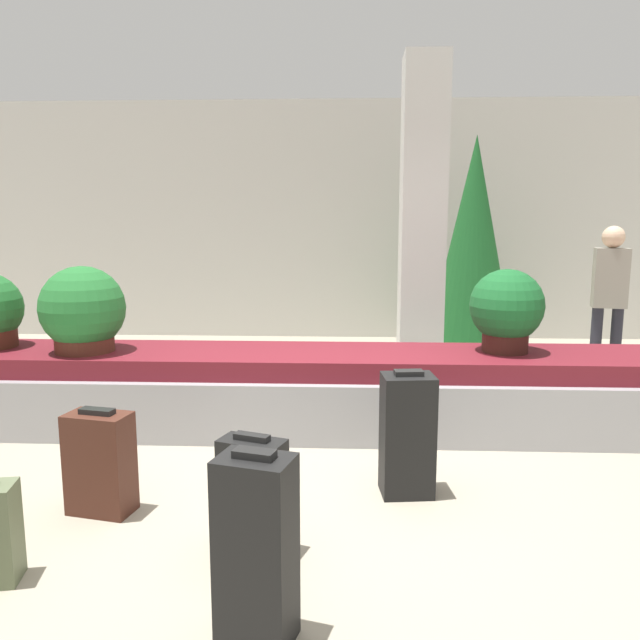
% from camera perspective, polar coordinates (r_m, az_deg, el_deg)
% --- Properties ---
extents(ground_plane, '(18.00, 18.00, 0.00)m').
position_cam_1_polar(ground_plane, '(3.91, -0.83, -15.52)').
color(ground_plane, '#9E937F').
extents(back_wall, '(18.00, 0.06, 3.20)m').
position_cam_1_polar(back_wall, '(8.61, 1.16, 9.02)').
color(back_wall, beige).
rests_on(back_wall, ground_plane).
extents(carousel, '(7.40, 0.97, 0.61)m').
position_cam_1_polar(carousel, '(4.96, 0.00, -6.49)').
color(carousel, '#9E9EA3').
rests_on(carousel, ground_plane).
extents(pillar, '(0.43, 0.43, 3.20)m').
position_cam_1_polar(pillar, '(6.36, 9.34, 8.80)').
color(pillar, silver).
rests_on(pillar, ground_plane).
extents(suitcase_1, '(0.39, 0.27, 0.60)m').
position_cam_1_polar(suitcase_1, '(3.78, -19.47, -12.20)').
color(suitcase_1, '#472319').
rests_on(suitcase_1, ground_plane).
extents(suitcase_2, '(0.33, 0.27, 0.78)m').
position_cam_1_polar(suitcase_2, '(2.57, -5.87, -20.18)').
color(suitcase_2, black).
rests_on(suitcase_2, ground_plane).
extents(suitcase_4, '(0.36, 0.26, 0.61)m').
position_cam_1_polar(suitcase_4, '(3.20, -6.16, -15.68)').
color(suitcase_4, black).
rests_on(suitcase_4, ground_plane).
extents(suitcase_5, '(0.33, 0.27, 0.76)m').
position_cam_1_polar(suitcase_5, '(3.80, 7.98, -10.34)').
color(suitcase_5, black).
rests_on(suitcase_5, ground_plane).
extents(potted_plant_1, '(0.65, 0.65, 0.67)m').
position_cam_1_polar(potted_plant_1, '(5.17, -20.87, 0.74)').
color(potted_plant_1, '#4C2319').
rests_on(potted_plant_1, carousel).
extents(potted_plant_2, '(0.57, 0.57, 0.65)m').
position_cam_1_polar(potted_plant_2, '(5.03, 16.69, 0.91)').
color(potted_plant_2, '#381914').
rests_on(potted_plant_2, carousel).
extents(traveler_0, '(0.35, 0.24, 1.57)m').
position_cam_1_polar(traveler_0, '(6.90, 24.95, 2.46)').
color(traveler_0, '#282833').
rests_on(traveler_0, ground_plane).
extents(decorated_tree, '(1.01, 1.01, 2.60)m').
position_cam_1_polar(decorated_tree, '(7.67, 13.83, 7.14)').
color(decorated_tree, '#4C331E').
rests_on(decorated_tree, ground_plane).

